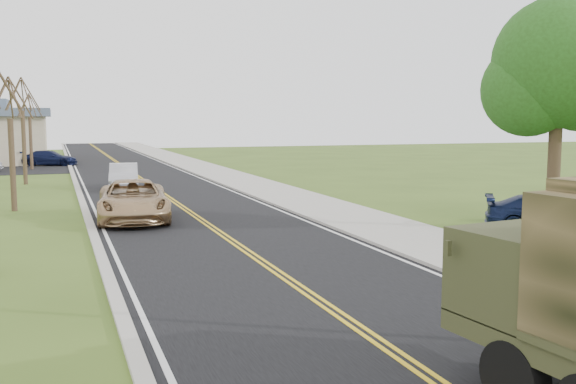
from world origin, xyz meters
TOP-DOWN VIEW (x-y plane):
  - road at (0.00, 40.00)m, footprint 8.00×120.00m
  - curb_right at (4.15, 40.00)m, footprint 0.30×120.00m
  - sidewalk_right at (5.90, 40.00)m, footprint 3.20×120.00m
  - curb_left at (-4.15, 40.00)m, footprint 0.30×120.00m
  - leafy_tree at (11.00, 10.01)m, footprint 4.83×4.50m
  - bare_tree_b at (-7.00, 22.00)m, footprint 1.83×2.14m
  - bare_tree_c at (-7.00, 34.00)m, footprint 2.04×2.39m
  - bare_tree_d at (-7.00, 46.00)m, footprint 1.88×2.20m
  - suv_champagne at (-2.47, 17.63)m, footprint 3.14×5.91m
  - sedan_silver at (-1.68, 29.19)m, footprint 1.99×4.54m
  - pickup_navy at (11.03, 10.13)m, footprint 4.60×3.96m
  - lot_car_navy at (-5.69, 50.00)m, footprint 4.77×2.93m

SIDE VIEW (x-z plane):
  - road at x=0.00m, z-range 0.00..0.01m
  - sidewalk_right at x=5.90m, z-range 0.00..0.10m
  - curb_left at x=-4.15m, z-range 0.00..0.10m
  - curb_right at x=4.15m, z-range 0.00..0.12m
  - pickup_navy at x=11.03m, z-range 0.00..1.27m
  - lot_car_navy at x=-5.69m, z-range 0.00..1.29m
  - sedan_silver at x=-1.68m, z-range 0.00..1.45m
  - suv_champagne at x=-2.47m, z-range 0.00..1.58m
  - bare_tree_b at x=-7.00m, z-range -0.39..5.34m
  - bare_tree_d at x=-7.00m, z-range -0.40..5.50m
  - bare_tree_c at x=-7.00m, z-range -0.44..5.99m
  - leafy_tree at x=11.00m, z-range 1.44..9.54m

